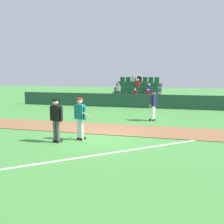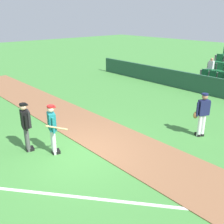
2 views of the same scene
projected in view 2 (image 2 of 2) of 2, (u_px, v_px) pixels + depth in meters
The scene contains 7 objects.
ground_plane at pixel (79, 153), 9.13m from camera, with size 80.00×80.00×0.00m, color #42843A.
infield_dirt_path at pixel (113, 139), 10.11m from camera, with size 28.00×2.39×0.03m, color brown.
foul_line_chalk at pixel (130, 203), 6.72m from camera, with size 12.00×0.10×0.01m, color white.
dugout_fence at pixel (220, 88), 15.04m from camera, with size 20.00×0.16×1.12m, color #234C38.
batter_teal_jersey at pixel (52, 128), 8.78m from camera, with size 0.58×0.80×1.76m.
umpire_home_plate at pixel (26, 124), 8.97m from camera, with size 0.58×0.37×1.76m.
runner_navy_jersey at pixel (202, 113), 10.07m from camera, with size 0.46×0.60×1.76m.
Camera 2 is at (6.79, -4.49, 4.54)m, focal length 42.06 mm.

